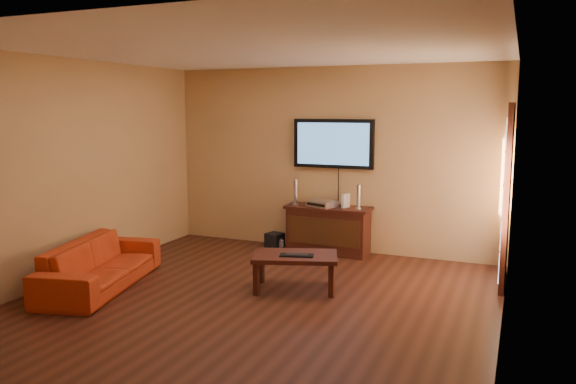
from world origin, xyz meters
The scene contains 14 objects.
ground_plane centered at (0.00, 0.00, 0.00)m, with size 5.00×5.00×0.00m, color black.
room_walls centered at (0.00, 0.62, 1.69)m, with size 5.00×5.00×5.00m.
french_door centered at (2.46, 1.70, 1.05)m, with size 0.07×1.02×2.22m.
media_console centered at (0.05, 2.26, 0.35)m, with size 1.23×0.47×0.69m.
television centered at (0.05, 2.45, 1.59)m, with size 1.21×0.08×0.71m.
coffee_table centered at (0.24, 0.49, 0.37)m, with size 1.10×0.86×0.43m.
sofa centered at (-1.93, -0.28, 0.37)m, with size 1.89×0.55×0.74m, color #B33313.
speaker_left centered at (-0.46, 2.23, 0.86)m, with size 0.10×0.10×0.37m.
speaker_right centered at (0.50, 2.23, 0.85)m, with size 0.09×0.09×0.34m.
av_receiver centered at (-0.03, 2.21, 0.73)m, with size 0.39×0.28×0.09m, color silver.
game_console centered at (0.31, 2.26, 0.79)m, with size 0.04×0.15×0.20m, color white.
subwoofer centered at (-0.79, 2.22, 0.11)m, with size 0.23×0.23×0.23m, color black.
bottle centered at (-0.59, 2.01, 0.10)m, with size 0.07×0.07×0.21m.
keyboard centered at (0.29, 0.43, 0.44)m, with size 0.41×0.24×0.02m.
Camera 1 is at (2.60, -5.34, 2.09)m, focal length 35.00 mm.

